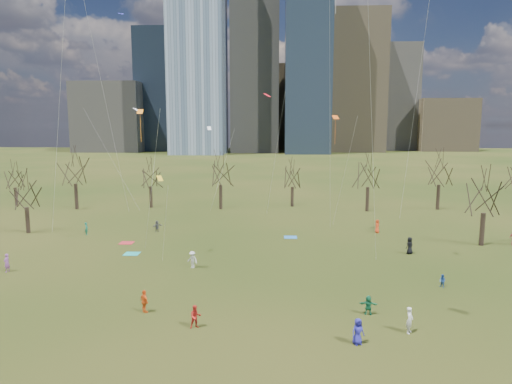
{
  "coord_description": "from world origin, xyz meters",
  "views": [
    {
      "loc": [
        1.85,
        -34.57,
        13.82
      ],
      "look_at": [
        0.0,
        12.0,
        7.0
      ],
      "focal_mm": 32.0,
      "sensor_mm": 36.0,
      "label": 1
    }
  ],
  "objects_px": {
    "blanket_navy": "(291,237)",
    "person_4": "(144,301)",
    "person_0": "(358,331)",
    "person_1": "(410,320)",
    "blanket_teal": "(132,254)",
    "blanket_crimson": "(127,243)"
  },
  "relations": [
    {
      "from": "blanket_teal",
      "to": "person_4",
      "type": "distance_m",
      "value": 16.55
    },
    {
      "from": "person_0",
      "to": "person_1",
      "type": "distance_m",
      "value": 4.15
    },
    {
      "from": "person_1",
      "to": "blanket_teal",
      "type": "bearing_deg",
      "value": 83.59
    },
    {
      "from": "blanket_navy",
      "to": "person_1",
      "type": "distance_m",
      "value": 27.12
    },
    {
      "from": "blanket_teal",
      "to": "person_4",
      "type": "relative_size",
      "value": 0.92
    },
    {
      "from": "blanket_navy",
      "to": "person_1",
      "type": "xyz_separation_m",
      "value": [
        7.04,
        -26.17,
        0.89
      ]
    },
    {
      "from": "blanket_teal",
      "to": "person_1",
      "type": "distance_m",
      "value": 30.5
    },
    {
      "from": "blanket_teal",
      "to": "person_1",
      "type": "xyz_separation_m",
      "value": [
        24.55,
        -18.08,
        0.89
      ]
    },
    {
      "from": "blanket_teal",
      "to": "person_0",
      "type": "bearing_deg",
      "value": -43.66
    },
    {
      "from": "blanket_crimson",
      "to": "person_4",
      "type": "height_order",
      "value": "person_4"
    },
    {
      "from": "blanket_crimson",
      "to": "person_1",
      "type": "height_order",
      "value": "person_1"
    },
    {
      "from": "blanket_teal",
      "to": "person_4",
      "type": "height_order",
      "value": "person_4"
    },
    {
      "from": "person_1",
      "to": "person_4",
      "type": "distance_m",
      "value": 18.9
    },
    {
      "from": "blanket_crimson",
      "to": "person_0",
      "type": "distance_m",
      "value": 33.41
    },
    {
      "from": "person_0",
      "to": "person_1",
      "type": "bearing_deg",
      "value": 3.89
    },
    {
      "from": "blanket_navy",
      "to": "blanket_teal",
      "type": "bearing_deg",
      "value": -155.18
    },
    {
      "from": "person_0",
      "to": "person_1",
      "type": "height_order",
      "value": "person_1"
    },
    {
      "from": "blanket_navy",
      "to": "person_4",
      "type": "xyz_separation_m",
      "value": [
        -11.67,
        -23.57,
        0.86
      ]
    },
    {
      "from": "blanket_teal",
      "to": "blanket_crimson",
      "type": "distance_m",
      "value": 4.97
    },
    {
      "from": "blanket_navy",
      "to": "person_4",
      "type": "relative_size",
      "value": 0.92
    },
    {
      "from": "blanket_teal",
      "to": "blanket_navy",
      "type": "xyz_separation_m",
      "value": [
        17.51,
        8.1,
        0.0
      ]
    },
    {
      "from": "person_1",
      "to": "person_4",
      "type": "height_order",
      "value": "person_1"
    }
  ]
}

